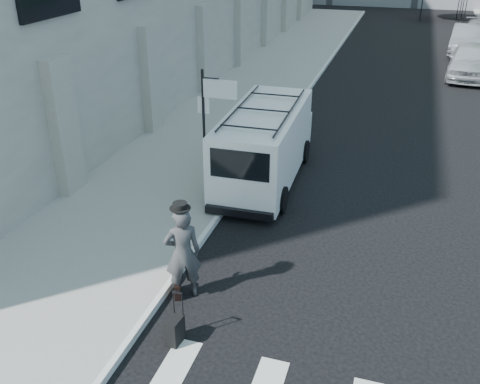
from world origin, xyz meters
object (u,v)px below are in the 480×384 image
Objects in this scene: businessman at (183,253)px; suitcase at (175,330)px; parked_car_c at (478,32)px; briefcase at (178,288)px; parked_car_a at (470,61)px; cargo_van at (265,143)px; parked_car_b at (467,40)px.

suitcase is at bearing 73.42° from businessman.
briefcase is at bearing -102.09° from parked_car_c.
businessman is 21.28m from parked_car_a.
cargo_van is at bearing 98.97° from suitcase.
businessman reaches higher than briefcase.
parked_car_a is 9.45m from parked_car_c.
parked_car_a is 1.01× the size of parked_car_b.
briefcase is at bearing -102.97° from parked_car_a.
briefcase is 21.37m from parked_car_a.
parked_car_c is (7.89, 29.65, 0.49)m from briefcase.
businessman is at bearing -102.67° from parked_car_a.
parked_car_a reaches higher than parked_car_b.
businessman is at bearing 112.60° from suitcase.
briefcase is 1.39m from suitcase.
parked_car_b is 3.75m from parked_car_c.
businessman is at bearing -97.99° from parked_car_b.
businessman is 0.41× the size of parked_car_b.
parked_car_a reaches higher than briefcase.
parked_car_b is (6.98, 26.02, 0.62)m from briefcase.
parked_car_a reaches higher than suitcase.
suitcase is (0.51, -1.29, 0.10)m from briefcase.
businessman is 0.84m from briefcase.
parked_car_c is (7.65, 23.73, -0.46)m from cargo_van.
suitcase is 0.22× the size of parked_car_c.
parked_car_b reaches higher than suitcase.
parked_car_b is 1.05× the size of parked_car_c.
cargo_van is 1.18× the size of parked_car_a.
suitcase is 0.21× the size of parked_car_a.
businessman is 5.87m from cargo_van.
businessman is 26.86m from parked_car_b.
suitcase is at bearing -91.02° from briefcase.
parked_car_c is at bearing -137.00° from businessman.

